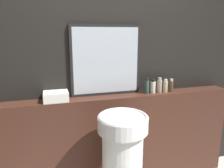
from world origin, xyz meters
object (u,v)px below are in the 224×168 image
object	(u,v)px
lotion_bottle	(159,86)
body_wash_bottle	(165,86)
pedestal_sink	(123,164)
shampoo_bottle	(147,86)
towel_stack	(56,96)
conditioner_bottle	(153,87)
mirror	(106,61)
hand_soap_bottle	(171,86)

from	to	relation	value
lotion_bottle	body_wash_bottle	bearing A→B (deg)	0.00
pedestal_sink	lotion_bottle	distance (m)	0.86
pedestal_sink	shampoo_bottle	size ratio (longest dim) A/B	5.73
towel_stack	conditioner_bottle	distance (m)	0.96
mirror	hand_soap_bottle	world-z (taller)	mirror
shampoo_bottle	conditioner_bottle	distance (m)	0.07
body_wash_bottle	shampoo_bottle	bearing A→B (deg)	-180.00
body_wash_bottle	hand_soap_bottle	xyz separation A→B (m)	(0.07, -0.00, -0.00)
mirror	lotion_bottle	size ratio (longest dim) A/B	4.43
body_wash_bottle	hand_soap_bottle	world-z (taller)	same
body_wash_bottle	pedestal_sink	bearing A→B (deg)	-145.36
pedestal_sink	lotion_bottle	bearing A→B (deg)	38.00
pedestal_sink	body_wash_bottle	distance (m)	0.90
hand_soap_bottle	mirror	bearing A→B (deg)	173.76
mirror	towel_stack	size ratio (longest dim) A/B	3.14
towel_stack	conditioner_bottle	world-z (taller)	conditioner_bottle
body_wash_bottle	towel_stack	bearing A→B (deg)	-180.00
conditioner_bottle	lotion_bottle	world-z (taller)	lotion_bottle
lotion_bottle	hand_soap_bottle	world-z (taller)	lotion_bottle
towel_stack	shampoo_bottle	xyz separation A→B (m)	(0.89, -0.00, 0.03)
pedestal_sink	mirror	world-z (taller)	mirror
conditioner_bottle	lotion_bottle	distance (m)	0.07
mirror	towel_stack	bearing A→B (deg)	-171.33
pedestal_sink	hand_soap_bottle	size ratio (longest dim) A/B	6.88
lotion_bottle	body_wash_bottle	world-z (taller)	lotion_bottle
mirror	conditioner_bottle	size ratio (longest dim) A/B	4.75
shampoo_bottle	body_wash_bottle	world-z (taller)	shampoo_bottle
pedestal_sink	hand_soap_bottle	distance (m)	0.95
towel_stack	shampoo_bottle	bearing A→B (deg)	-0.00
towel_stack	shampoo_bottle	world-z (taller)	shampoo_bottle
pedestal_sink	towel_stack	world-z (taller)	towel_stack
shampoo_bottle	conditioner_bottle	size ratio (longest dim) A/B	1.12
towel_stack	body_wash_bottle	xyz separation A→B (m)	(1.10, 0.00, 0.02)
mirror	lotion_bottle	bearing A→B (deg)	-7.78
mirror	lotion_bottle	distance (m)	0.61
pedestal_sink	hand_soap_bottle	world-z (taller)	hand_soap_bottle
shampoo_bottle	lotion_bottle	bearing A→B (deg)	0.00
conditioner_bottle	pedestal_sink	bearing A→B (deg)	-137.91
body_wash_bottle	hand_soap_bottle	bearing A→B (deg)	-0.00
lotion_bottle	body_wash_bottle	distance (m)	0.07
conditioner_bottle	hand_soap_bottle	xyz separation A→B (m)	(0.21, 0.00, -0.00)
towel_stack	body_wash_bottle	size ratio (longest dim) A/B	1.62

